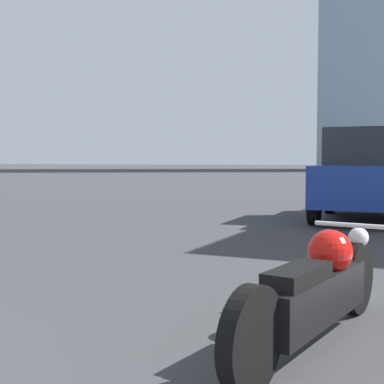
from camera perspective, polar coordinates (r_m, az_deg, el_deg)
motorcycle at (r=3.69m, az=13.24°, el=-10.09°), size 0.69×2.34×0.74m
parked_car_blue at (r=11.61m, az=17.98°, el=1.69°), size 2.05×4.00×1.88m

